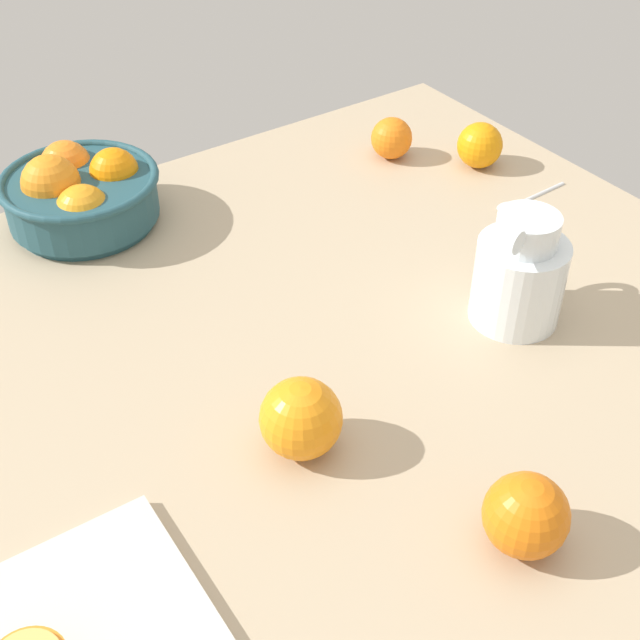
# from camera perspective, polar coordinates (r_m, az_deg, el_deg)

# --- Properties ---
(ground_plane) EXTENTS (1.17, 1.04, 0.03)m
(ground_plane) POSITION_cam_1_polar(r_m,az_deg,el_deg) (1.02, 0.25, -2.93)
(ground_plane) COLOR tan
(fruit_bowl) EXTENTS (0.22, 0.22, 0.11)m
(fruit_bowl) POSITION_cam_1_polar(r_m,az_deg,el_deg) (1.26, -15.59, 8.07)
(fruit_bowl) COLOR #234C56
(fruit_bowl) RESTS_ON ground_plane
(juice_pitcher) EXTENTS (0.15, 0.11, 0.15)m
(juice_pitcher) POSITION_cam_1_polar(r_m,az_deg,el_deg) (1.06, 13.02, 2.58)
(juice_pitcher) COLOR white
(juice_pitcher) RESTS_ON ground_plane
(loose_orange_0) EXTENTS (0.08, 0.08, 0.08)m
(loose_orange_0) POSITION_cam_1_polar(r_m,az_deg,el_deg) (0.82, 13.33, -12.53)
(loose_orange_0) COLOR orange
(loose_orange_0) RESTS_ON ground_plane
(loose_orange_1) EXTENTS (0.07, 0.07, 0.07)m
(loose_orange_1) POSITION_cam_1_polar(r_m,az_deg,el_deg) (1.39, 10.52, 11.29)
(loose_orange_1) COLOR orange
(loose_orange_1) RESTS_ON ground_plane
(loose_orange_2) EXTENTS (0.09, 0.09, 0.09)m
(loose_orange_2) POSITION_cam_1_polar(r_m,az_deg,el_deg) (0.88, -1.27, -6.53)
(loose_orange_2) COLOR orange
(loose_orange_2) RESTS_ON ground_plane
(loose_orange_3) EXTENTS (0.07, 0.07, 0.07)m
(loose_orange_3) POSITION_cam_1_polar(r_m,az_deg,el_deg) (1.39, 4.75, 11.89)
(loose_orange_3) COLOR orange
(loose_orange_3) RESTS_ON ground_plane
(spoon) EXTENTS (0.14, 0.02, 0.01)m
(spoon) POSITION_cam_1_polar(r_m,az_deg,el_deg) (1.31, 13.11, 7.67)
(spoon) COLOR silver
(spoon) RESTS_ON ground_plane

